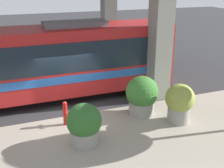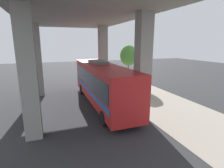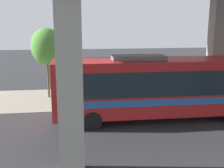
# 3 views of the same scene
# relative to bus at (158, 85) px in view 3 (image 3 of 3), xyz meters

# --- Properties ---
(ground_plane) EXTENTS (80.00, 80.00, 0.00)m
(ground_plane) POSITION_rel_bus_xyz_m (-2.12, -0.32, -2.05)
(ground_plane) COLOR #2D2D30
(ground_plane) RESTS_ON ground
(sidewalk_strip) EXTENTS (6.00, 40.00, 0.02)m
(sidewalk_strip) POSITION_rel_bus_xyz_m (-5.12, -0.32, -2.04)
(sidewalk_strip) COLOR gray
(sidewalk_strip) RESTS_ON ground
(bus) EXTENTS (2.60, 11.87, 3.78)m
(bus) POSITION_rel_bus_xyz_m (0.00, 0.00, 0.00)
(bus) COLOR #B21E1E
(bus) RESTS_ON ground
(fire_hydrant) EXTENTS (0.38, 0.18, 1.05)m
(fire_hydrant) POSITION_rel_bus_xyz_m (-2.82, 0.06, -1.52)
(fire_hydrant) COLOR red
(fire_hydrant) RESTS_ON ground
(planter_front) EXTENTS (1.20, 1.20, 1.68)m
(planter_front) POSITION_rel_bus_xyz_m (-4.23, -4.39, -1.16)
(planter_front) COLOR gray
(planter_front) RESTS_ON ground
(planter_middle) EXTENTS (1.27, 1.27, 1.57)m
(planter_middle) POSITION_rel_bus_xyz_m (-4.45, -0.29, -1.27)
(planter_middle) COLOR gray
(planter_middle) RESTS_ON ground
(planter_back) EXTENTS (1.42, 1.42, 1.77)m
(planter_back) POSITION_rel_bus_xyz_m (-3.06, -3.27, -1.15)
(planter_back) COLOR gray
(planter_back) RESTS_ON ground
(street_tree_near) EXTENTS (2.25, 2.25, 5.17)m
(street_tree_near) POSITION_rel_bus_xyz_m (-5.72, -6.73, 1.76)
(street_tree_near) COLOR brown
(street_tree_near) RESTS_ON ground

